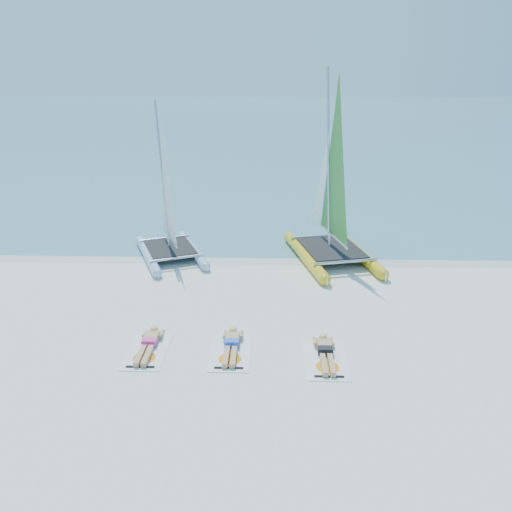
{
  "coord_description": "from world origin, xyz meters",
  "views": [
    {
      "loc": [
        0.85,
        -12.17,
        6.76
      ],
      "look_at": [
        0.44,
        1.2,
        1.71
      ],
      "focal_mm": 35.0,
      "sensor_mm": 36.0,
      "label": 1
    }
  ],
  "objects_px": {
    "catamaran_blue": "(167,212)",
    "towel_c": "(326,359)",
    "sunbather_a": "(149,343)",
    "towel_a": "(148,351)",
    "sunbather_b": "(232,344)",
    "catamaran_yellow": "(329,198)",
    "sunbather_c": "(325,351)",
    "towel_b": "(231,352)"
  },
  "relations": [
    {
      "from": "towel_b",
      "to": "sunbather_b",
      "type": "height_order",
      "value": "sunbather_b"
    },
    {
      "from": "sunbather_b",
      "to": "sunbather_a",
      "type": "bearing_deg",
      "value": -179.51
    },
    {
      "from": "sunbather_b",
      "to": "towel_c",
      "type": "distance_m",
      "value": 2.43
    },
    {
      "from": "towel_b",
      "to": "sunbather_b",
      "type": "relative_size",
      "value": 1.07
    },
    {
      "from": "sunbather_c",
      "to": "towel_a",
      "type": "bearing_deg",
      "value": 179.08
    },
    {
      "from": "catamaran_yellow",
      "to": "towel_a",
      "type": "bearing_deg",
      "value": -139.34
    },
    {
      "from": "sunbather_a",
      "to": "catamaran_yellow",
      "type": "bearing_deg",
      "value": 53.25
    },
    {
      "from": "catamaran_yellow",
      "to": "towel_a",
      "type": "relative_size",
      "value": 3.82
    },
    {
      "from": "sunbather_a",
      "to": "towel_b",
      "type": "xyz_separation_m",
      "value": [
        2.14,
        -0.17,
        -0.11
      ]
    },
    {
      "from": "catamaran_yellow",
      "to": "towel_b",
      "type": "relative_size",
      "value": 3.82
    },
    {
      "from": "towel_a",
      "to": "sunbather_a",
      "type": "bearing_deg",
      "value": 90.0
    },
    {
      "from": "catamaran_blue",
      "to": "sunbather_a",
      "type": "relative_size",
      "value": 3.4
    },
    {
      "from": "sunbather_c",
      "to": "towel_b",
      "type": "bearing_deg",
      "value": 177.81
    },
    {
      "from": "catamaran_blue",
      "to": "sunbather_c",
      "type": "distance_m",
      "value": 8.89
    },
    {
      "from": "catamaran_yellow",
      "to": "sunbather_b",
      "type": "bearing_deg",
      "value": -127.37
    },
    {
      "from": "sunbather_b",
      "to": "towel_c",
      "type": "xyz_separation_m",
      "value": [
        2.38,
        -0.47,
        -0.11
      ]
    },
    {
      "from": "towel_a",
      "to": "sunbather_b",
      "type": "bearing_deg",
      "value": 5.62
    },
    {
      "from": "towel_c",
      "to": "sunbather_b",
      "type": "bearing_deg",
      "value": 168.71
    },
    {
      "from": "towel_b",
      "to": "sunbather_b",
      "type": "xyz_separation_m",
      "value": [
        0.0,
        0.19,
        0.11
      ]
    },
    {
      "from": "towel_b",
      "to": "sunbather_b",
      "type": "distance_m",
      "value": 0.22
    },
    {
      "from": "sunbather_b",
      "to": "towel_c",
      "type": "relative_size",
      "value": 0.93
    },
    {
      "from": "towel_b",
      "to": "towel_c",
      "type": "relative_size",
      "value": 1.0
    },
    {
      "from": "towel_a",
      "to": "sunbather_a",
      "type": "distance_m",
      "value": 0.22
    },
    {
      "from": "towel_a",
      "to": "sunbather_b",
      "type": "distance_m",
      "value": 2.15
    },
    {
      "from": "towel_a",
      "to": "towel_c",
      "type": "xyz_separation_m",
      "value": [
        4.51,
        -0.26,
        0.0
      ]
    },
    {
      "from": "sunbather_a",
      "to": "sunbather_b",
      "type": "xyz_separation_m",
      "value": [
        2.14,
        0.02,
        0.0
      ]
    },
    {
      "from": "towel_a",
      "to": "towel_b",
      "type": "distance_m",
      "value": 2.14
    },
    {
      "from": "catamaran_blue",
      "to": "sunbather_a",
      "type": "bearing_deg",
      "value": -106.34
    },
    {
      "from": "catamaran_blue",
      "to": "sunbather_c",
      "type": "xyz_separation_m",
      "value": [
        5.26,
        -6.98,
        -1.63
      ]
    },
    {
      "from": "catamaran_yellow",
      "to": "sunbather_a",
      "type": "relative_size",
      "value": 4.09
    },
    {
      "from": "sunbather_b",
      "to": "towel_c",
      "type": "height_order",
      "value": "sunbather_b"
    },
    {
      "from": "catamaran_blue",
      "to": "towel_c",
      "type": "relative_size",
      "value": 3.17
    },
    {
      "from": "towel_b",
      "to": "catamaran_blue",
      "type": "bearing_deg",
      "value": 112.71
    },
    {
      "from": "sunbather_a",
      "to": "sunbather_c",
      "type": "height_order",
      "value": "same"
    },
    {
      "from": "sunbather_b",
      "to": "sunbather_c",
      "type": "distance_m",
      "value": 2.39
    },
    {
      "from": "catamaran_blue",
      "to": "towel_c",
      "type": "bearing_deg",
      "value": -76.42
    },
    {
      "from": "sunbather_b",
      "to": "sunbather_c",
      "type": "relative_size",
      "value": 1.0
    },
    {
      "from": "catamaran_blue",
      "to": "sunbather_c",
      "type": "relative_size",
      "value": 3.4
    },
    {
      "from": "sunbather_b",
      "to": "catamaran_blue",
      "type": "bearing_deg",
      "value": 113.29
    },
    {
      "from": "sunbather_a",
      "to": "sunbather_b",
      "type": "bearing_deg",
      "value": 0.49
    },
    {
      "from": "catamaran_yellow",
      "to": "towel_b",
      "type": "bearing_deg",
      "value": -126.8
    },
    {
      "from": "towel_c",
      "to": "sunbather_c",
      "type": "height_order",
      "value": "sunbather_c"
    }
  ]
}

